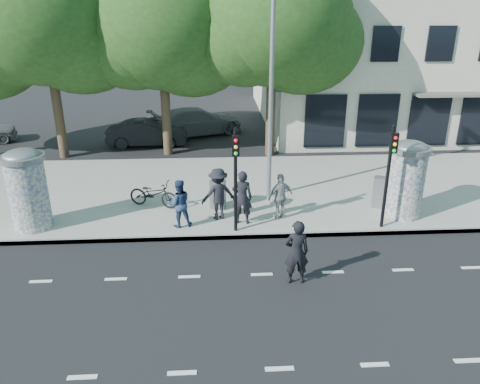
{
  "coord_description": "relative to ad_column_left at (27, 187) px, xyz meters",
  "views": [
    {
      "loc": [
        -1.26,
        -9.67,
        7.02
      ],
      "look_at": [
        -0.48,
        3.5,
        1.63
      ],
      "focal_mm": 35.0,
      "sensor_mm": 36.0,
      "label": 1
    }
  ],
  "objects": [
    {
      "name": "street_lamp",
      "position": [
        8.0,
        2.13,
        3.26
      ],
      "size": [
        0.25,
        0.93,
        8.0
      ],
      "color": "slate",
      "rests_on": "sidewalk"
    },
    {
      "name": "ped_c",
      "position": [
        4.79,
        -0.21,
        -0.58
      ],
      "size": [
        0.9,
        0.78,
        1.61
      ],
      "primitive_type": "imported",
      "rotation": [
        0.0,
        0.0,
        3.37
      ],
      "color": "navy",
      "rests_on": "sidewalk"
    },
    {
      "name": "car_mid",
      "position": [
        2.5,
        9.73,
        -0.87
      ],
      "size": [
        1.48,
        4.1,
        1.34
      ],
      "primitive_type": "imported",
      "rotation": [
        0.0,
        0.0,
        1.58
      ],
      "color": "black",
      "rests_on": "ground"
    },
    {
      "name": "ad_column_right",
      "position": [
        12.4,
        0.2,
        0.0
      ],
      "size": [
        1.36,
        1.36,
        2.65
      ],
      "color": "beige",
      "rests_on": "sidewalk"
    },
    {
      "name": "sidewalk",
      "position": [
        7.2,
        3.0,
        -1.46
      ],
      "size": [
        40.0,
        8.0,
        0.15
      ],
      "primitive_type": "cube",
      "color": "gray",
      "rests_on": "ground"
    },
    {
      "name": "tree_mid_left",
      "position": [
        -1.3,
        8.0,
        4.96
      ],
      "size": [
        7.2,
        7.2,
        9.57
      ],
      "color": "#38281C",
      "rests_on": "ground"
    },
    {
      "name": "car_right",
      "position": [
        5.02,
        11.82,
        -0.78
      ],
      "size": [
        3.97,
        5.64,
        1.52
      ],
      "primitive_type": "imported",
      "rotation": [
        0.0,
        0.0,
        1.96
      ],
      "color": "slate",
      "rests_on": "ground"
    },
    {
      "name": "traffic_pole_far",
      "position": [
        11.4,
        -0.71,
        0.69
      ],
      "size": [
        0.22,
        0.31,
        3.4
      ],
      "color": "black",
      "rests_on": "sidewalk"
    },
    {
      "name": "traffic_pole_near",
      "position": [
        6.6,
        -0.71,
        0.69
      ],
      "size": [
        0.22,
        0.31,
        3.4
      ],
      "color": "black",
      "rests_on": "sidewalk"
    },
    {
      "name": "tree_near_left",
      "position": [
        3.7,
        8.2,
        4.53
      ],
      "size": [
        6.8,
        6.8,
        8.97
      ],
      "color": "#38281C",
      "rests_on": "ground"
    },
    {
      "name": "lane_dash_near",
      "position": [
        7.2,
        -6.7,
        -1.53
      ],
      "size": [
        32.0,
        0.12,
        0.01
      ],
      "primitive_type": "cube",
      "color": "silver",
      "rests_on": "ground"
    },
    {
      "name": "bicycle",
      "position": [
        3.76,
        1.44,
        -0.9
      ],
      "size": [
        1.23,
        1.96,
        0.97
      ],
      "primitive_type": "imported",
      "rotation": [
        0.0,
        0.0,
        1.23
      ],
      "color": "black",
      "rests_on": "sidewalk"
    },
    {
      "name": "cabinet_right",
      "position": [
        11.86,
        0.93,
        -0.83
      ],
      "size": [
        0.65,
        0.57,
        1.12
      ],
      "primitive_type": "cube",
      "rotation": [
        0.0,
        0.0,
        -0.4
      ],
      "color": "slate",
      "rests_on": "sidewalk"
    },
    {
      "name": "curb",
      "position": [
        7.2,
        -0.95,
        -1.46
      ],
      "size": [
        40.0,
        0.1,
        0.16
      ],
      "primitive_type": "cube",
      "color": "slate",
      "rests_on": "ground"
    },
    {
      "name": "tree_center",
      "position": [
        8.7,
        7.8,
        4.77
      ],
      "size": [
        7.0,
        7.0,
        9.3
      ],
      "color": "#38281C",
      "rests_on": "ground"
    },
    {
      "name": "building",
      "position": [
        19.2,
        15.49,
        4.46
      ],
      "size": [
        20.3,
        15.85,
        12.0
      ],
      "color": "#B0A893",
      "rests_on": "ground"
    },
    {
      "name": "ped_e",
      "position": [
        8.15,
        0.19,
        -0.58
      ],
      "size": [
        1.08,
        0.88,
        1.61
      ],
      "primitive_type": "imported",
      "rotation": [
        0.0,
        0.0,
        3.57
      ],
      "color": "#949496",
      "rests_on": "sidewalk"
    },
    {
      "name": "man_road",
      "position": [
        8.06,
        -3.51,
        -0.63
      ],
      "size": [
        0.67,
        0.45,
        1.82
      ],
      "primitive_type": "imported",
      "rotation": [
        0.0,
        0.0,
        3.17
      ],
      "color": "black",
      "rests_on": "ground"
    },
    {
      "name": "ad_column_left",
      "position": [
        0.0,
        0.0,
        0.0
      ],
      "size": [
        1.36,
        1.36,
        2.65
      ],
      "color": "beige",
      "rests_on": "sidewalk"
    },
    {
      "name": "ped_b",
      "position": [
        6.84,
        -0.11,
        -0.47
      ],
      "size": [
        0.71,
        0.51,
        1.84
      ],
      "primitive_type": "imported",
      "rotation": [
        0.0,
        0.0,
        3.04
      ],
      "color": "black",
      "rests_on": "sidewalk"
    },
    {
      "name": "ped_d",
      "position": [
        6.07,
        0.31,
        -0.49
      ],
      "size": [
        1.29,
        0.95,
        1.79
      ],
      "primitive_type": "imported",
      "rotation": [
        0.0,
        0.0,
        3.42
      ],
      "color": "black",
      "rests_on": "sidewalk"
    },
    {
      "name": "lane_dash_far",
      "position": [
        7.2,
        -3.1,
        -1.53
      ],
      "size": [
        32.0,
        0.12,
        0.01
      ],
      "primitive_type": "cube",
      "color": "silver",
      "rests_on": "ground"
    },
    {
      "name": "ground",
      "position": [
        7.2,
        -4.5,
        -1.54
      ],
      "size": [
        120.0,
        120.0,
        0.0
      ],
      "primitive_type": "plane",
      "color": "black",
      "rests_on": "ground"
    },
    {
      "name": "cabinet_left",
      "position": [
        6.06,
        1.17,
        -0.85
      ],
      "size": [
        0.59,
        0.49,
        1.07
      ],
      "primitive_type": "cube",
      "rotation": [
        0.0,
        0.0,
        -0.25
      ],
      "color": "slate",
      "rests_on": "sidewalk"
    }
  ]
}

